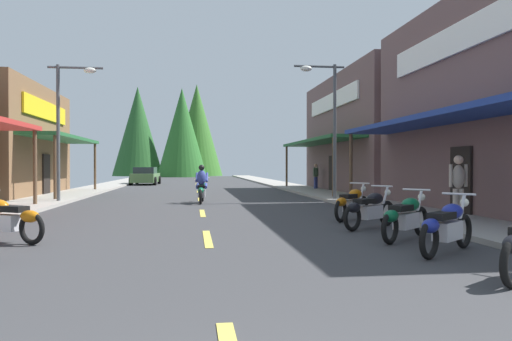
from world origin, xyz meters
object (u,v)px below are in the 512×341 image
at_px(streetlamp_left, 67,112).
at_px(motorcycle_parked_right_2, 406,216).
at_px(motorcycle_parked_left_2, 5,218).
at_px(motorcycle_parked_right_4, 352,203).
at_px(pedestrian_waiting, 316,175).
at_px(motorcycle_parked_right_3, 370,209).
at_px(motorcycle_parked_right_1, 447,226).
at_px(pedestrian_browsing, 458,183).
at_px(rider_cruising_lead, 202,187).
at_px(parked_car_curbside, 146,176).
at_px(streetlamp_right, 327,111).

bearing_deg(streetlamp_left, motorcycle_parked_right_2, -49.42).
bearing_deg(motorcycle_parked_left_2, motorcycle_parked_right_4, -128.92).
height_order(motorcycle_parked_right_4, pedestrian_waiting, pedestrian_waiting).
xyz_separation_m(motorcycle_parked_right_3, pedestrian_waiting, (3.23, 17.79, 0.46)).
bearing_deg(motorcycle_parked_right_4, motorcycle_parked_right_3, -142.35).
bearing_deg(motorcycle_parked_left_2, pedestrian_waiting, -89.73).
relative_size(motorcycle_parked_right_1, pedestrian_browsing, 0.95).
relative_size(rider_cruising_lead, pedestrian_waiting, 1.30).
xyz_separation_m(rider_cruising_lead, parked_car_curbside, (-4.13, 19.84, 0.03)).
distance_m(streetlamp_left, parked_car_curbside, 19.66).
xyz_separation_m(motorcycle_parked_right_2, rider_cruising_lead, (-3.99, 10.47, 0.17)).
height_order(motorcycle_parked_right_1, pedestrian_browsing, pedestrian_browsing).
bearing_deg(motorcycle_parked_left_2, rider_cruising_lead, -81.73).
relative_size(streetlamp_left, rider_cruising_lead, 2.61).
distance_m(motorcycle_parked_left_2, parked_car_curbside, 29.57).
distance_m(motorcycle_parked_right_2, motorcycle_parked_right_3, 1.87).
height_order(motorcycle_parked_right_1, motorcycle_parked_right_3, same).
xyz_separation_m(streetlamp_left, motorcycle_parked_left_2, (1.31, -10.18, -3.21)).
relative_size(motorcycle_parked_right_2, rider_cruising_lead, 0.78).
xyz_separation_m(streetlamp_left, pedestrian_browsing, (12.13, -8.12, -2.64)).
bearing_deg(streetlamp_right, motorcycle_parked_right_4, -99.84).
xyz_separation_m(streetlamp_right, rider_cruising_lead, (-5.28, -0.09, -3.18)).
bearing_deg(motorcycle_parked_right_4, streetlamp_right, 33.27).
height_order(rider_cruising_lead, parked_car_curbside, rider_cruising_lead).
xyz_separation_m(motorcycle_parked_right_4, parked_car_curbside, (-8.23, 26.57, 0.20)).
bearing_deg(pedestrian_waiting, streetlamp_left, 77.99).
distance_m(motorcycle_parked_right_1, parked_car_curbside, 32.90).
xyz_separation_m(streetlamp_right, motorcycle_parked_right_1, (-1.25, -12.12, -3.34)).
xyz_separation_m(motorcycle_parked_right_2, motorcycle_parked_right_4, (0.11, 3.74, 0.00)).
xyz_separation_m(motorcycle_parked_right_3, rider_cruising_lead, (-3.92, 8.60, 0.17)).
height_order(pedestrian_browsing, pedestrian_waiting, pedestrian_browsing).
distance_m(streetlamp_right, rider_cruising_lead, 6.17).
xyz_separation_m(motorcycle_parked_right_1, motorcycle_parked_right_2, (-0.04, 1.56, 0.00)).
distance_m(motorcycle_parked_right_2, motorcycle_parked_left_2, 8.08).
xyz_separation_m(streetlamp_left, motorcycle_parked_right_4, (9.47, -7.19, -3.21)).
height_order(pedestrian_waiting, parked_car_curbside, pedestrian_waiting).
height_order(motorcycle_parked_left_2, pedestrian_browsing, pedestrian_browsing).
xyz_separation_m(motorcycle_parked_left_2, pedestrian_browsing, (10.82, 2.06, 0.57)).
bearing_deg(pedestrian_waiting, motorcycle_parked_right_4, 122.25).
height_order(motorcycle_parked_right_4, pedestrian_browsing, pedestrian_browsing).
bearing_deg(motorcycle_parked_right_2, motorcycle_parked_right_1, -130.06).
bearing_deg(motorcycle_parked_left_2, motorcycle_parked_right_3, -141.05).
distance_m(motorcycle_parked_right_3, pedestrian_waiting, 18.08).
bearing_deg(motorcycle_parked_right_4, pedestrian_waiting, 32.26).
relative_size(streetlamp_left, motorcycle_parked_right_3, 3.13).
bearing_deg(motorcycle_parked_left_2, streetlamp_left, -51.75).
xyz_separation_m(motorcycle_parked_right_2, pedestrian_browsing, (2.77, 2.81, 0.57)).
bearing_deg(pedestrian_browsing, streetlamp_left, -130.94).
bearing_deg(pedestrian_browsing, motorcycle_parked_right_2, -51.81).
relative_size(motorcycle_parked_right_3, rider_cruising_lead, 0.83).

